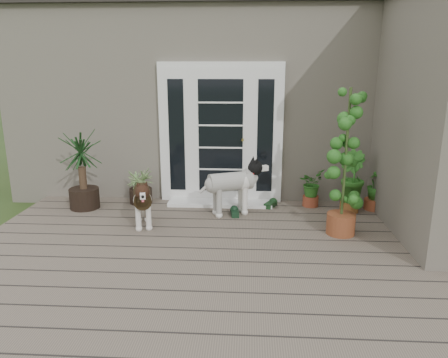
{
  "coord_description": "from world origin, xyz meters",
  "views": [
    {
      "loc": [
        0.23,
        -3.84,
        2.19
      ],
      "look_at": [
        -0.1,
        1.75,
        0.7
      ],
      "focal_mm": 33.82,
      "sensor_mm": 36.0,
      "label": 1
    }
  ],
  "objects": [
    {
      "name": "sapling",
      "position": [
        1.42,
        1.29,
        1.07
      ],
      "size": [
        0.6,
        0.6,
        1.91
      ],
      "primitive_type": null,
      "rotation": [
        0.0,
        0.0,
        -0.07
      ],
      "color": "#27661D",
      "rests_on": "deck"
    },
    {
      "name": "door_step",
      "position": [
        -0.2,
        2.4,
        0.14
      ],
      "size": [
        1.6,
        0.4,
        0.05
      ],
      "primitive_type": "cube",
      "color": "white",
      "rests_on": "deck"
    },
    {
      "name": "door_unit",
      "position": [
        -0.2,
        2.6,
        1.19
      ],
      "size": [
        1.9,
        0.14,
        2.15
      ],
      "primitive_type": "cube",
      "color": "white",
      "rests_on": "deck"
    },
    {
      "name": "herb_c",
      "position": [
        2.13,
        2.3,
        0.36
      ],
      "size": [
        0.4,
        0.4,
        0.48
      ],
      "primitive_type": "imported",
      "rotation": [
        0.0,
        0.0,
        4.33
      ],
      "color": "#2C601B",
      "rests_on": "deck"
    },
    {
      "name": "brindle_dog",
      "position": [
        -1.17,
        1.42,
        0.42
      ],
      "size": [
        0.5,
        0.79,
        0.61
      ],
      "primitive_type": null,
      "rotation": [
        0.0,
        0.0,
        3.41
      ],
      "color": "#312412",
      "rests_on": "deck"
    },
    {
      "name": "herb_a",
      "position": [
        1.19,
        2.4,
        0.36
      ],
      "size": [
        0.53,
        0.53,
        0.48
      ],
      "primitive_type": "imported",
      "rotation": [
        0.0,
        0.0,
        0.96
      ],
      "color": "#28601B",
      "rests_on": "deck"
    },
    {
      "name": "herb_b",
      "position": [
        1.73,
        2.17,
        0.46
      ],
      "size": [
        0.56,
        0.56,
        0.68
      ],
      "primitive_type": "imported",
      "rotation": [
        0.0,
        0.0,
        1.86
      ],
      "color": "#24621C",
      "rests_on": "deck"
    },
    {
      "name": "yucca",
      "position": [
        -2.23,
        2.1,
        0.72
      ],
      "size": [
        0.84,
        0.84,
        1.21
      ],
      "primitive_type": null,
      "rotation": [
        0.0,
        0.0,
        0.0
      ],
      "color": "black",
      "rests_on": "deck"
    },
    {
      "name": "house_main",
      "position": [
        0.0,
        4.65,
        1.55
      ],
      "size": [
        7.4,
        4.0,
        3.1
      ],
      "primitive_type": "cube",
      "color": "#665E54",
      "rests_on": "ground"
    },
    {
      "name": "spider_plant",
      "position": [
        -1.45,
        2.4,
        0.43
      ],
      "size": [
        0.75,
        0.75,
        0.62
      ],
      "primitive_type": null,
      "rotation": [
        0.0,
        0.0,
        0.35
      ],
      "color": "#95B06C",
      "rests_on": "deck"
    },
    {
      "name": "roof_main",
      "position": [
        0.0,
        4.65,
        3.2
      ],
      "size": [
        7.6,
        4.2,
        0.2
      ],
      "primitive_type": "cube",
      "color": "#2D2826",
      "rests_on": "house_main"
    },
    {
      "name": "deck",
      "position": [
        0.0,
        0.4,
        0.06
      ],
      "size": [
        6.2,
        4.6,
        0.12
      ],
      "primitive_type": "cube",
      "color": "#6B5B4C",
      "rests_on": "ground"
    },
    {
      "name": "clog_right",
      "position": [
        0.58,
        2.32,
        0.17
      ],
      "size": [
        0.28,
        0.35,
        0.1
      ],
      "primitive_type": null,
      "rotation": [
        0.0,
        0.0,
        -0.47
      ],
      "color": "#163819",
      "rests_on": "deck"
    },
    {
      "name": "clog_left",
      "position": [
        0.05,
        1.91,
        0.17
      ],
      "size": [
        0.18,
        0.33,
        0.09
      ],
      "primitive_type": null,
      "rotation": [
        0.0,
        0.0,
        0.12
      ],
      "color": "black",
      "rests_on": "deck"
    },
    {
      "name": "white_dog",
      "position": [
        -0.02,
        1.95,
        0.48
      ],
      "size": [
        0.93,
        0.67,
        0.71
      ],
      "primitive_type": null,
      "rotation": [
        0.0,
        0.0,
        -1.17
      ],
      "color": "silver",
      "rests_on": "deck"
    }
  ]
}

